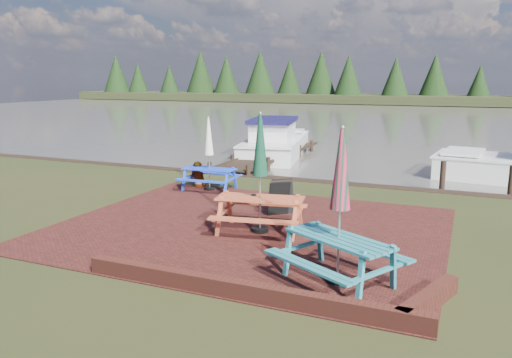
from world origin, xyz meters
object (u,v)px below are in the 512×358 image
at_px(chalkboard, 281,197).
at_px(jetty, 271,155).
at_px(picnic_table_red, 260,192).
at_px(boat_jetty, 275,144).
at_px(picnic_table_teal, 339,230).
at_px(person, 198,162).
at_px(picnic_table_blue, 209,165).

bearing_deg(chalkboard, jetty, 73.98).
bearing_deg(picnic_table_red, jetty, 100.12).
bearing_deg(boat_jetty, jetty, -88.09).
xyz_separation_m(picnic_table_teal, person, (-6.17, 5.90, -0.12)).
bearing_deg(chalkboard, picnic_table_blue, 110.19).
relative_size(picnic_table_red, person, 1.64).
relative_size(jetty, boat_jetty, 1.21).
height_order(picnic_table_teal, picnic_table_blue, picnic_table_teal).
bearing_deg(picnic_table_blue, jetty, 92.37).
relative_size(picnic_table_teal, chalkboard, 2.99).
bearing_deg(picnic_table_teal, boat_jetty, 143.89).
relative_size(picnic_table_red, picnic_table_blue, 1.18).
distance_m(picnic_table_red, boat_jetty, 12.79).
bearing_deg(picnic_table_teal, picnic_table_blue, 163.69).
xyz_separation_m(jetty, boat_jetty, (-0.38, 1.60, 0.31)).
relative_size(picnic_table_red, chalkboard, 3.02).
xyz_separation_m(picnic_table_teal, picnic_table_blue, (-5.60, 5.63, -0.14)).
distance_m(picnic_table_red, chalkboard, 1.70).
distance_m(boat_jetty, person, 8.33).
distance_m(picnic_table_red, jetty, 11.18).
height_order(picnic_table_teal, jetty, picnic_table_teal).
height_order(boat_jetty, person, boat_jetty).
xyz_separation_m(picnic_table_red, jetty, (-3.87, 10.45, -0.85)).
distance_m(picnic_table_blue, boat_jetty, 8.64).
bearing_deg(jetty, boat_jetty, 103.49).
height_order(picnic_table_red, picnic_table_blue, picnic_table_red).
relative_size(picnic_table_teal, boat_jetty, 0.36).
xyz_separation_m(jetty, person, (0.08, -6.71, 0.73)).
xyz_separation_m(chalkboard, boat_jetty, (-4.17, 10.42, -0.05)).
bearing_deg(jetty, person, -89.31).
distance_m(picnic_table_red, person, 5.33).
relative_size(picnic_table_blue, person, 1.39).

